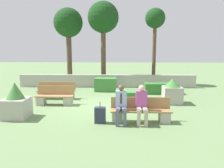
# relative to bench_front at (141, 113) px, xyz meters

# --- Properties ---
(ground_plane) EXTENTS (60.00, 60.00, 0.00)m
(ground_plane) POSITION_rel_bench_front_xyz_m (-1.55, 2.12, -0.33)
(ground_plane) COLOR #6B8956
(perimeter_wall) EXTENTS (11.49, 0.30, 0.82)m
(perimeter_wall) POSITION_rel_bench_front_xyz_m (-1.55, 6.82, 0.08)
(perimeter_wall) COLOR #ADA89E
(perimeter_wall) RESTS_ON ground_plane
(bench_front) EXTENTS (2.09, 0.49, 0.83)m
(bench_front) POSITION_rel_bench_front_xyz_m (0.00, 0.00, 0.00)
(bench_front) COLOR #A37A4C
(bench_front) RESTS_ON ground_plane
(bench_left_side) EXTENTS (1.89, 0.48, 0.83)m
(bench_left_side) POSITION_rel_bench_front_xyz_m (-3.94, 3.40, -0.01)
(bench_left_side) COLOR #A37A4C
(bench_left_side) RESTS_ON ground_plane
(bench_right_side) EXTENTS (1.69, 0.49, 0.83)m
(bench_right_side) POSITION_rel_bench_front_xyz_m (-3.66, 2.21, -0.02)
(bench_right_side) COLOR #A37A4C
(bench_right_side) RESTS_ON ground_plane
(person_seated_man) EXTENTS (0.38, 0.63, 1.30)m
(person_seated_man) POSITION_rel_bench_front_xyz_m (-0.69, -0.14, 0.38)
(person_seated_man) COLOR #515B70
(person_seated_man) RESTS_ON ground_plane
(person_seated_woman) EXTENTS (0.38, 0.63, 1.31)m
(person_seated_woman) POSITION_rel_bench_front_xyz_m (0.01, -0.14, 0.39)
(person_seated_woman) COLOR #B2A893
(person_seated_woman) RESTS_ON ground_plane
(hedge_block_near_left) EXTENTS (1.28, 0.85, 0.79)m
(hedge_block_near_left) POSITION_rel_bench_front_xyz_m (-1.57, 5.53, 0.06)
(hedge_block_near_left) COLOR #3D7A38
(hedge_block_near_left) RESTS_ON ground_plane
(hedge_block_near_right) EXTENTS (1.86, 0.72, 0.59)m
(hedge_block_near_right) POSITION_rel_bench_front_xyz_m (1.62, 4.87, -0.04)
(hedge_block_near_right) COLOR #33702D
(hedge_block_near_right) RESTS_ON ground_plane
(hedge_block_mid_left) EXTENTS (1.29, 0.83, 0.70)m
(hedge_block_mid_left) POSITION_rel_bench_front_xyz_m (-0.24, 1.98, 0.02)
(hedge_block_mid_left) COLOR #3D7A38
(hedge_block_mid_left) RESTS_ON ground_plane
(planter_corner_left) EXTENTS (0.83, 0.83, 1.16)m
(planter_corner_left) POSITION_rel_bench_front_xyz_m (1.71, 2.66, 0.23)
(planter_corner_left) COLOR #ADA89E
(planter_corner_left) RESTS_ON ground_plane
(planter_corner_right) EXTENTS (0.89, 0.89, 1.32)m
(planter_corner_right) POSITION_rel_bench_front_xyz_m (-4.53, 0.29, 0.24)
(planter_corner_right) COLOR #ADA89E
(planter_corner_right) RESTS_ON ground_plane
(suitcase) EXTENTS (0.38, 0.25, 0.75)m
(suitcase) POSITION_rel_bench_front_xyz_m (-1.40, -0.15, -0.05)
(suitcase) COLOR #282D42
(suitcase) RESTS_ON ground_plane
(tree_leftmost) EXTENTS (2.08, 2.08, 5.39)m
(tree_leftmost) POSITION_rel_bench_front_xyz_m (-4.42, 8.69, 3.89)
(tree_leftmost) COLOR brown
(tree_leftmost) RESTS_ON ground_plane
(tree_center_left) EXTENTS (2.13, 2.13, 5.69)m
(tree_center_left) POSITION_rel_bench_front_xyz_m (-1.86, 8.06, 4.18)
(tree_center_left) COLOR brown
(tree_center_left) RESTS_ON ground_plane
(tree_center_right) EXTENTS (1.37, 1.37, 5.25)m
(tree_center_right) POSITION_rel_bench_front_xyz_m (1.69, 8.19, 4.00)
(tree_center_right) COLOR brown
(tree_center_right) RESTS_ON ground_plane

